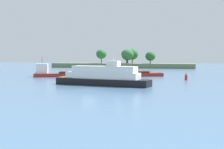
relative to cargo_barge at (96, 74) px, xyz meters
The scene contains 5 objects.
ground_plane 36.08m from the cargo_barge, 75.16° to the right, with size 400.00×400.00×0.00m, color #476B8E.
treeline_island 65.17m from the cargo_barge, 94.66° to the left, with size 71.19×11.51×9.33m.
cargo_barge is the anchor object (origin of this frame).
white_riverboat 27.72m from the cargo_barge, 70.29° to the right, with size 20.49×7.38×6.47m.
channel_buoy_red 27.16m from the cargo_barge, 17.68° to the right, with size 0.70×0.70×1.90m.
Camera 1 is at (17.21, -52.10, 6.11)m, focal length 49.68 mm.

